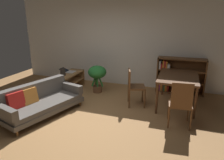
{
  "coord_description": "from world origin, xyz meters",
  "views": [
    {
      "loc": [
        2.02,
        -3.69,
        2.19
      ],
      "look_at": [
        0.49,
        0.73,
        0.74
      ],
      "focal_mm": 33.56,
      "sensor_mm": 36.0,
      "label": 1
    }
  ],
  "objects_px": {
    "dining_table": "(178,79)",
    "bookshelf": "(177,75)",
    "open_laptop": "(68,71)",
    "dining_chair_near": "(181,102)",
    "dining_chair_far": "(134,85)",
    "desk_speaker": "(63,72)",
    "media_console": "(69,82)",
    "potted_floor_plant": "(97,74)",
    "fabric_couch": "(39,101)"
  },
  "relations": [
    {
      "from": "fabric_couch",
      "to": "media_console",
      "type": "xyz_separation_m",
      "value": [
        -0.19,
        1.65,
        -0.06
      ]
    },
    {
      "from": "dining_chair_near",
      "to": "bookshelf",
      "type": "xyz_separation_m",
      "value": [
        -0.16,
        2.13,
        -0.03
      ]
    },
    {
      "from": "dining_table",
      "to": "bookshelf",
      "type": "bearing_deg",
      "value": 93.12
    },
    {
      "from": "media_console",
      "to": "open_laptop",
      "type": "bearing_deg",
      "value": 121.08
    },
    {
      "from": "fabric_couch",
      "to": "potted_floor_plant",
      "type": "relative_size",
      "value": 2.51
    },
    {
      "from": "fabric_couch",
      "to": "dining_chair_near",
      "type": "bearing_deg",
      "value": 8.45
    },
    {
      "from": "dining_table",
      "to": "open_laptop",
      "type": "bearing_deg",
      "value": 175.2
    },
    {
      "from": "potted_floor_plant",
      "to": "dining_chair_far",
      "type": "height_order",
      "value": "dining_chair_far"
    },
    {
      "from": "potted_floor_plant",
      "to": "bookshelf",
      "type": "distance_m",
      "value": 2.34
    },
    {
      "from": "fabric_couch",
      "to": "dining_chair_far",
      "type": "height_order",
      "value": "dining_chair_far"
    },
    {
      "from": "bookshelf",
      "to": "dining_chair_far",
      "type": "bearing_deg",
      "value": -125.45
    },
    {
      "from": "open_laptop",
      "to": "dining_table",
      "type": "distance_m",
      "value": 3.24
    },
    {
      "from": "dining_chair_near",
      "to": "potted_floor_plant",
      "type": "bearing_deg",
      "value": 150.85
    },
    {
      "from": "dining_chair_near",
      "to": "bookshelf",
      "type": "relative_size",
      "value": 0.73
    },
    {
      "from": "desk_speaker",
      "to": "dining_chair_far",
      "type": "xyz_separation_m",
      "value": [
        2.14,
        -0.21,
        -0.1
      ]
    },
    {
      "from": "media_console",
      "to": "dining_chair_near",
      "type": "distance_m",
      "value": 3.46
    },
    {
      "from": "dining_table",
      "to": "fabric_couch",
      "type": "bearing_deg",
      "value": -152.24
    },
    {
      "from": "fabric_couch",
      "to": "dining_chair_near",
      "type": "height_order",
      "value": "dining_chair_near"
    },
    {
      "from": "media_console",
      "to": "dining_table",
      "type": "xyz_separation_m",
      "value": [
        3.13,
        -0.11,
        0.44
      ]
    },
    {
      "from": "potted_floor_plant",
      "to": "bookshelf",
      "type": "height_order",
      "value": "bookshelf"
    },
    {
      "from": "desk_speaker",
      "to": "dining_table",
      "type": "height_order",
      "value": "dining_table"
    },
    {
      "from": "desk_speaker",
      "to": "potted_floor_plant",
      "type": "relative_size",
      "value": 0.27
    },
    {
      "from": "media_console",
      "to": "desk_speaker",
      "type": "height_order",
      "value": "desk_speaker"
    },
    {
      "from": "desk_speaker",
      "to": "dining_table",
      "type": "bearing_deg",
      "value": 2.27
    },
    {
      "from": "potted_floor_plant",
      "to": "dining_chair_far",
      "type": "relative_size",
      "value": 0.87
    },
    {
      "from": "potted_floor_plant",
      "to": "dining_chair_far",
      "type": "xyz_separation_m",
      "value": [
        1.21,
        -0.55,
        -0.02
      ]
    },
    {
      "from": "media_console",
      "to": "potted_floor_plant",
      "type": "height_order",
      "value": "potted_floor_plant"
    },
    {
      "from": "dining_chair_far",
      "to": "desk_speaker",
      "type": "bearing_deg",
      "value": 174.42
    },
    {
      "from": "dining_table",
      "to": "dining_chair_far",
      "type": "xyz_separation_m",
      "value": [
        -1.03,
        -0.33,
        -0.17
      ]
    },
    {
      "from": "dining_table",
      "to": "dining_chair_far",
      "type": "relative_size",
      "value": 1.5
    },
    {
      "from": "desk_speaker",
      "to": "dining_chair_near",
      "type": "xyz_separation_m",
      "value": [
        3.27,
        -0.97,
        -0.09
      ]
    },
    {
      "from": "fabric_couch",
      "to": "dining_chair_near",
      "type": "relative_size",
      "value": 2.07
    },
    {
      "from": "media_console",
      "to": "dining_chair_near",
      "type": "height_order",
      "value": "dining_chair_near"
    },
    {
      "from": "open_laptop",
      "to": "dining_chair_near",
      "type": "distance_m",
      "value": 3.6
    },
    {
      "from": "media_console",
      "to": "dining_chair_far",
      "type": "bearing_deg",
      "value": -11.88
    },
    {
      "from": "open_laptop",
      "to": "fabric_couch",
      "type": "bearing_deg",
      "value": -80.93
    },
    {
      "from": "open_laptop",
      "to": "desk_speaker",
      "type": "distance_m",
      "value": 0.41
    },
    {
      "from": "dining_table",
      "to": "bookshelf",
      "type": "distance_m",
      "value": 1.05
    },
    {
      "from": "open_laptop",
      "to": "desk_speaker",
      "type": "xyz_separation_m",
      "value": [
        0.06,
        -0.4,
        0.08
      ]
    },
    {
      "from": "dining_table",
      "to": "potted_floor_plant",
      "type": "bearing_deg",
      "value": 174.54
    },
    {
      "from": "desk_speaker",
      "to": "open_laptop",
      "type": "bearing_deg",
      "value": 98.21
    },
    {
      "from": "dining_table",
      "to": "dining_chair_near",
      "type": "bearing_deg",
      "value": -84.57
    },
    {
      "from": "media_console",
      "to": "open_laptop",
      "type": "relative_size",
      "value": 2.53
    },
    {
      "from": "dining_table",
      "to": "bookshelf",
      "type": "height_order",
      "value": "bookshelf"
    },
    {
      "from": "desk_speaker",
      "to": "potted_floor_plant",
      "type": "xyz_separation_m",
      "value": [
        0.93,
        0.34,
        -0.07
      ]
    },
    {
      "from": "open_laptop",
      "to": "dining_chair_near",
      "type": "bearing_deg",
      "value": -22.29
    },
    {
      "from": "dining_chair_far",
      "to": "bookshelf",
      "type": "distance_m",
      "value": 1.68
    },
    {
      "from": "media_console",
      "to": "open_laptop",
      "type": "height_order",
      "value": "open_laptop"
    },
    {
      "from": "fabric_couch",
      "to": "potted_floor_plant",
      "type": "xyz_separation_m",
      "value": [
        0.69,
        1.76,
        0.23
      ]
    },
    {
      "from": "potted_floor_plant",
      "to": "bookshelf",
      "type": "xyz_separation_m",
      "value": [
        2.19,
        0.82,
        -0.05
      ]
    }
  ]
}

